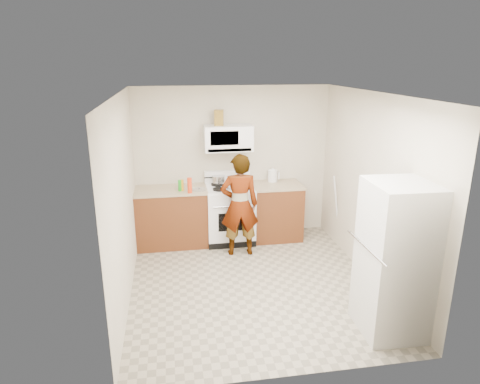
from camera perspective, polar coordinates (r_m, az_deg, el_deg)
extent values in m
plane|color=gray|center=(5.90, 1.69, -12.05)|extent=(3.60, 3.60, 0.00)
cube|color=beige|center=(7.10, -0.97, 3.92)|extent=(3.20, 0.02, 2.50)
cube|color=beige|center=(5.90, 17.13, 0.37)|extent=(0.02, 3.60, 2.50)
cube|color=brown|center=(6.98, -9.07, -3.43)|extent=(1.12, 0.62, 0.90)
cube|color=tan|center=(6.83, -9.25, 0.25)|extent=(1.14, 0.64, 0.03)
cube|color=brown|center=(7.18, 4.80, -2.67)|extent=(0.80, 0.62, 0.90)
cube|color=tan|center=(7.03, 4.90, 0.92)|extent=(0.82, 0.64, 0.03)
cube|color=white|center=(7.02, -1.37, -3.07)|extent=(0.76, 0.65, 0.90)
cube|color=white|center=(6.87, -1.40, 0.57)|extent=(0.76, 0.62, 0.03)
cube|color=white|center=(7.11, -1.72, 2.10)|extent=(0.76, 0.08, 0.20)
cube|color=white|center=(6.82, -1.60, 7.22)|extent=(0.76, 0.38, 0.40)
imported|color=tan|center=(6.43, -0.06, -1.77)|extent=(0.59, 0.40, 1.58)
cube|color=silver|center=(4.90, 20.23, -8.44)|extent=(0.72, 0.72, 1.70)
cylinder|color=white|center=(7.16, 4.36, 2.17)|extent=(0.20, 0.20, 0.19)
cube|color=brown|center=(6.77, -2.82, 9.87)|extent=(0.16, 0.16, 0.24)
cylinder|color=#B3B3B7|center=(7.00, -2.90, 1.69)|extent=(0.25, 0.25, 0.12)
cube|color=silver|center=(6.81, -0.78, 0.76)|extent=(0.28, 0.22, 0.05)
cylinder|color=red|center=(6.56, -6.73, 0.88)|extent=(0.09, 0.09, 0.24)
cylinder|color=orange|center=(6.69, -7.75, 0.90)|extent=(0.07, 0.07, 0.17)
cylinder|color=#1B961B|center=(6.68, -8.02, 0.86)|extent=(0.06, 0.06, 0.17)
cylinder|color=white|center=(6.73, -5.46, 0.36)|extent=(0.26, 0.26, 0.01)
cylinder|color=silver|center=(7.05, 12.78, -2.27)|extent=(0.24, 0.13, 1.15)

